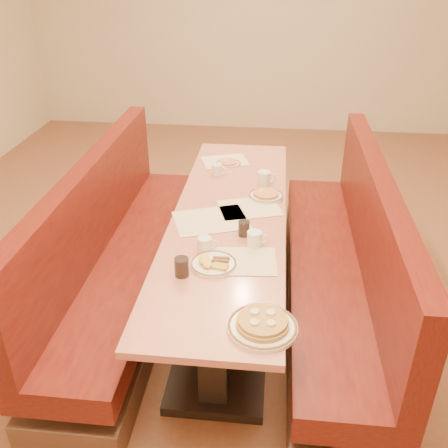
# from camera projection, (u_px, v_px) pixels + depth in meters

# --- Properties ---
(ground) EXTENTS (8.00, 8.00, 0.00)m
(ground) POSITION_uv_depth(u_px,v_px,m) (229.00, 309.00, 3.47)
(ground) COLOR #9E6647
(ground) RESTS_ON ground
(room_envelope) EXTENTS (6.04, 8.04, 2.82)m
(room_envelope) POSITION_uv_depth(u_px,v_px,m) (230.00, 10.00, 2.53)
(room_envelope) COLOR beige
(room_envelope) RESTS_ON ground
(diner_table) EXTENTS (0.70, 2.50, 0.75)m
(diner_table) POSITION_uv_depth(u_px,v_px,m) (229.00, 265.00, 3.29)
(diner_table) COLOR black
(diner_table) RESTS_ON ground
(booth_left) EXTENTS (0.55, 2.50, 1.05)m
(booth_left) POSITION_uv_depth(u_px,v_px,m) (121.00, 260.00, 3.37)
(booth_left) COLOR #4C3326
(booth_left) RESTS_ON ground
(booth_right) EXTENTS (0.55, 2.50, 1.05)m
(booth_right) POSITION_uv_depth(u_px,v_px,m) (341.00, 273.00, 3.23)
(booth_right) COLOR #4C3326
(booth_right) RESTS_ON ground
(placemat_near_left) EXTENTS (0.52, 0.46, 0.00)m
(placemat_near_left) POSITION_uv_depth(u_px,v_px,m) (211.00, 220.00, 3.04)
(placemat_near_left) COLOR beige
(placemat_near_left) RESTS_ON diner_table
(placemat_near_right) EXTENTS (0.38, 0.30, 0.00)m
(placemat_near_right) POSITION_uv_depth(u_px,v_px,m) (242.00, 261.00, 2.64)
(placemat_near_right) COLOR beige
(placemat_near_right) RESTS_ON diner_table
(placemat_far_left) EXTENTS (0.41, 0.36, 0.00)m
(placemat_far_left) POSITION_uv_depth(u_px,v_px,m) (225.00, 161.00, 3.87)
(placemat_far_left) COLOR beige
(placemat_far_left) RESTS_ON diner_table
(placemat_far_right) EXTENTS (0.45, 0.38, 0.00)m
(placemat_far_right) POSITION_uv_depth(u_px,v_px,m) (249.00, 208.00, 3.18)
(placemat_far_right) COLOR beige
(placemat_far_right) RESTS_ON diner_table
(pancake_plate) EXTENTS (0.31, 0.31, 0.07)m
(pancake_plate) POSITION_uv_depth(u_px,v_px,m) (262.00, 325.00, 2.17)
(pancake_plate) COLOR silver
(pancake_plate) RESTS_ON diner_table
(eggs_plate) EXTENTS (0.25, 0.25, 0.05)m
(eggs_plate) POSITION_uv_depth(u_px,v_px,m) (213.00, 263.00, 2.60)
(eggs_plate) COLOR silver
(eggs_plate) RESTS_ON diner_table
(extra_plate_mid) EXTENTS (0.24, 0.24, 0.05)m
(extra_plate_mid) POSITION_uv_depth(u_px,v_px,m) (266.00, 195.00, 3.31)
(extra_plate_mid) COLOR silver
(extra_plate_mid) RESTS_ON diner_table
(extra_plate_far) EXTENTS (0.19, 0.19, 0.04)m
(extra_plate_far) POSITION_uv_depth(u_px,v_px,m) (228.00, 163.00, 3.80)
(extra_plate_far) COLOR silver
(extra_plate_far) RESTS_ON diner_table
(coffee_mug_a) EXTENTS (0.12, 0.08, 0.09)m
(coffee_mug_a) POSITION_uv_depth(u_px,v_px,m) (255.00, 239.00, 2.76)
(coffee_mug_a) COLOR silver
(coffee_mug_a) RESTS_ON diner_table
(coffee_mug_b) EXTENTS (0.11, 0.08, 0.08)m
(coffee_mug_b) POSITION_uv_depth(u_px,v_px,m) (205.00, 244.00, 2.72)
(coffee_mug_b) COLOR silver
(coffee_mug_b) RESTS_ON diner_table
(coffee_mug_c) EXTENTS (0.13, 0.09, 0.10)m
(coffee_mug_c) POSITION_uv_depth(u_px,v_px,m) (264.00, 178.00, 3.48)
(coffee_mug_c) COLOR silver
(coffee_mug_c) RESTS_ON diner_table
(coffee_mug_d) EXTENTS (0.11, 0.08, 0.08)m
(coffee_mug_d) POSITION_uv_depth(u_px,v_px,m) (217.00, 170.00, 3.62)
(coffee_mug_d) COLOR silver
(coffee_mug_d) RESTS_ON diner_table
(soda_tumbler_near) EXTENTS (0.07, 0.07, 0.10)m
(soda_tumbler_near) POSITION_uv_depth(u_px,v_px,m) (182.00, 267.00, 2.51)
(soda_tumbler_near) COLOR black
(soda_tumbler_near) RESTS_ON diner_table
(soda_tumbler_mid) EXTENTS (0.07, 0.07, 0.09)m
(soda_tumbler_mid) POSITION_uv_depth(u_px,v_px,m) (244.00, 228.00, 2.87)
(soda_tumbler_mid) COLOR black
(soda_tumbler_mid) RESTS_ON diner_table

